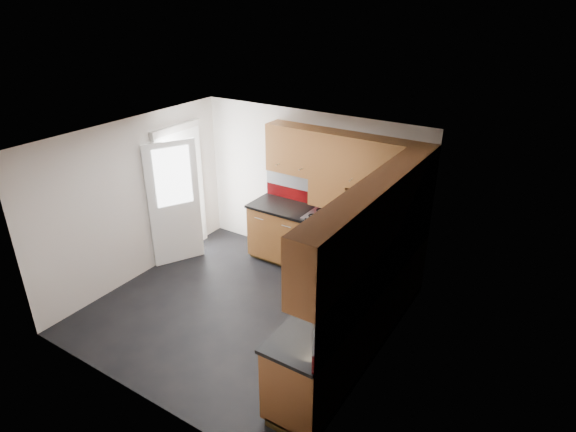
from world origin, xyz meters
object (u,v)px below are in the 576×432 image
Objects in this scene: gas_hob at (325,217)px; utensil_pot at (339,209)px; toaster at (398,226)px; food_processor at (389,240)px.

utensil_pot is at bearing 57.76° from gas_hob.
toaster is (1.07, 0.12, 0.09)m from gas_hob.
food_processor is (0.07, -0.51, 0.02)m from toaster.
toaster is at bearing 97.67° from food_processor.
toaster is 0.51m from food_processor.
gas_hob is 1.08m from toaster.
gas_hob is at bearing -122.24° from utensil_pot.
utensil_pot is 1.17m from food_processor.
utensil_pot reaches higher than gas_hob.
gas_hob is 2.12× the size of food_processor.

